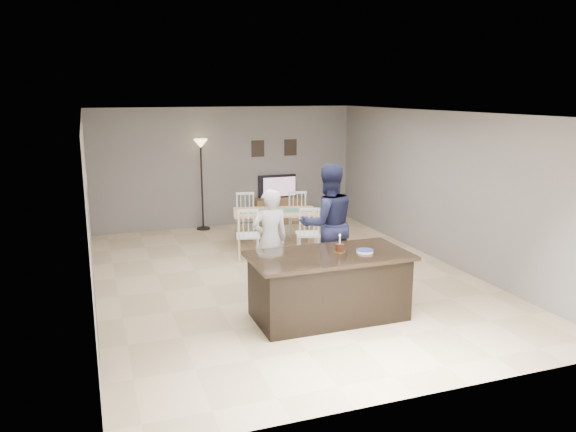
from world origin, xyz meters
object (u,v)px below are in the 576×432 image
object	(u,v)px
birthday_cake	(340,248)
woman	(270,240)
dining_table	(275,217)
kitchen_island	(329,285)
tv_console	(279,211)
floor_lamp	(201,160)
plate_stack	(365,251)
television	(278,186)
man	(328,224)

from	to	relation	value
birthday_cake	woman	bearing A→B (deg)	113.76
dining_table	kitchen_island	bearing A→B (deg)	-82.96
tv_console	floor_lamp	distance (m)	2.21
birthday_cake	dining_table	distance (m)	3.52
kitchen_island	plate_stack	world-z (taller)	plate_stack
television	birthday_cake	bearing A→B (deg)	79.60
kitchen_island	floor_lamp	size ratio (longest dim) A/B	1.07
television	birthday_cake	size ratio (longest dim) A/B	3.78
tv_console	birthday_cake	bearing A→B (deg)	-100.53
tv_console	man	size ratio (longest dim) A/B	0.62
man	birthday_cake	distance (m)	1.36
television	plate_stack	bearing A→B (deg)	82.85
tv_console	birthday_cake	world-z (taller)	birthday_cake
plate_stack	dining_table	world-z (taller)	dining_table
kitchen_island	tv_console	xyz separation A→B (m)	(1.20, 5.57, -0.15)
woman	plate_stack	bearing A→B (deg)	120.79
tv_console	floor_lamp	size ratio (longest dim) A/B	0.59
birthday_cake	dining_table	world-z (taller)	birthday_cake
television	birthday_cake	world-z (taller)	birthday_cake
television	plate_stack	distance (m)	5.78
birthday_cake	floor_lamp	size ratio (longest dim) A/B	0.12
tv_console	kitchen_island	bearing A→B (deg)	-102.16
woman	floor_lamp	distance (m)	4.31
plate_stack	birthday_cake	bearing A→B (deg)	153.97
woman	kitchen_island	bearing A→B (deg)	105.99
television	tv_console	bearing A→B (deg)	90.00
television	man	xyz separation A→B (m)	(-0.63, -4.29, 0.10)
tv_console	television	size ratio (longest dim) A/B	1.31
man	floor_lamp	world-z (taller)	floor_lamp
plate_stack	floor_lamp	size ratio (longest dim) A/B	0.12
floor_lamp	kitchen_island	bearing A→B (deg)	-83.79
tv_console	dining_table	distance (m)	2.20
kitchen_island	man	xyz separation A→B (m)	(0.57, 1.35, 0.51)
television	kitchen_island	bearing A→B (deg)	77.99
television	man	distance (m)	4.34
kitchen_island	birthday_cake	world-z (taller)	birthday_cake
birthday_cake	floor_lamp	world-z (taller)	floor_lamp
tv_console	television	world-z (taller)	television
plate_stack	floor_lamp	xyz separation A→B (m)	(-1.09, 5.69, 0.65)
kitchen_island	birthday_cake	distance (m)	0.53
kitchen_island	man	world-z (taller)	man
kitchen_island	dining_table	xyz separation A→B (m)	(0.41, 3.54, 0.17)
kitchen_island	man	bearing A→B (deg)	67.03
birthday_cake	floor_lamp	bearing A→B (deg)	98.03
television	floor_lamp	distance (m)	1.94
kitchen_island	floor_lamp	world-z (taller)	floor_lamp
tv_console	plate_stack	world-z (taller)	plate_stack
kitchen_island	floor_lamp	bearing A→B (deg)	96.21
kitchen_island	floor_lamp	xyz separation A→B (m)	(-0.61, 5.59, 1.11)
tv_console	dining_table	bearing A→B (deg)	-111.23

